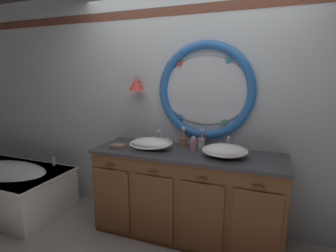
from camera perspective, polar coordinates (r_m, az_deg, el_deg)
The scene contains 12 objects.
ground_plane at distance 2.84m, azimuth 0.92°, elevation -24.83°, with size 14.00×14.00×0.00m, color gray.
back_wall_assembly at distance 2.87m, azimuth 5.22°, elevation 4.10°, with size 6.40×0.26×2.60m.
vanity_counter at distance 2.80m, azimuth 3.98°, elevation -14.57°, with size 1.91×0.63×0.91m.
bathtub at distance 3.87m, azimuth -31.33°, elevation -11.09°, with size 1.43×0.86×0.62m.
sink_basin_left at distance 2.72m, azimuth -3.72°, elevation -3.80°, with size 0.45×0.45×0.11m.
sink_basin_right at distance 2.51m, azimuth 12.31°, elevation -5.29°, with size 0.43×0.43×0.12m.
faucet_set_left at distance 2.94m, azimuth -1.76°, elevation -2.61°, with size 0.23×0.12×0.16m.
faucet_set_right at distance 2.74m, azimuth 13.08°, elevation -3.92°, with size 0.21×0.15×0.15m.
toothbrush_holder_left at distance 2.81m, azimuth 3.34°, elevation -3.30°, with size 0.09×0.09×0.22m.
toothbrush_holder_right at distance 2.78m, azimuth 7.29°, elevation -3.52°, with size 0.08×0.08×0.20m.
soap_dispenser at distance 2.63m, azimuth 5.53°, elevation -4.07°, with size 0.06×0.07×0.16m.
folded_hand_towel at distance 2.82m, azimuth -10.89°, elevation -4.32°, with size 0.15×0.11×0.03m.
Camera 1 is at (0.78, -2.16, 1.67)m, focal length 27.92 mm.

